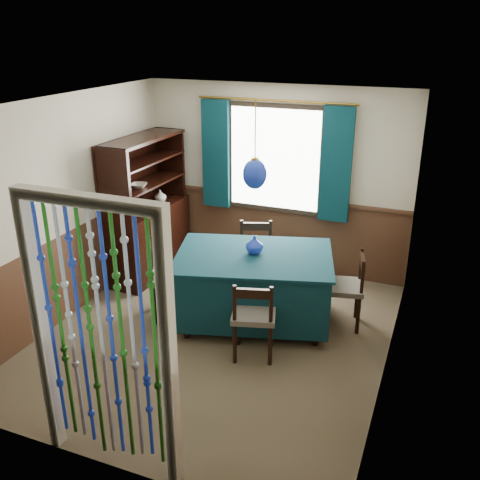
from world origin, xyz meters
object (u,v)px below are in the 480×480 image
at_px(sideboard, 148,228).
at_px(dining_table, 254,284).
at_px(bowl_shelf, 139,185).
at_px(chair_left, 166,277).
at_px(pendant_lamp, 255,174).
at_px(vase_table, 255,245).
at_px(vase_sideboard, 160,195).
at_px(chair_far, 256,256).
at_px(chair_near, 254,316).
at_px(chair_right, 347,287).

bearing_deg(sideboard, dining_table, -20.65).
bearing_deg(bowl_shelf, chair_left, -44.76).
height_order(pendant_lamp, vase_table, pendant_lamp).
distance_m(dining_table, sideboard, 1.95).
bearing_deg(vase_sideboard, bowl_shelf, -90.00).
bearing_deg(vase_sideboard, vase_table, -29.17).
height_order(dining_table, sideboard, sideboard).
height_order(chair_left, bowl_shelf, bowl_shelf).
height_order(sideboard, vase_table, sideboard).
relative_size(chair_far, sideboard, 0.48).
bearing_deg(chair_far, vase_sideboard, -30.17).
bearing_deg(vase_table, chair_near, -70.05).
distance_m(chair_left, sideboard, 1.29).
xyz_separation_m(chair_left, pendant_lamp, (0.98, 0.24, 1.25)).
height_order(chair_far, chair_left, chair_left).
bearing_deg(chair_far, sideboard, -19.52).
relative_size(pendant_lamp, vase_table, 4.92).
relative_size(chair_near, pendant_lamp, 0.96).
height_order(chair_right, sideboard, sideboard).
height_order(chair_near, vase_sideboard, vase_sideboard).
bearing_deg(pendant_lamp, bowl_shelf, 163.70).
relative_size(chair_right, pendant_lamp, 0.96).
xyz_separation_m(chair_left, bowl_shelf, (-0.76, 0.75, 0.80)).
distance_m(chair_left, pendant_lamp, 1.61).
bearing_deg(chair_far, chair_left, 33.74).
xyz_separation_m(chair_far, vase_table, (0.24, -0.69, 0.44)).
bearing_deg(bowl_shelf, chair_far, 9.08).
bearing_deg(chair_right, bowl_shelf, 73.27).
bearing_deg(dining_table, sideboard, 142.02).
bearing_deg(sideboard, bowl_shelf, -73.58).
xyz_separation_m(chair_right, bowl_shelf, (-2.73, 0.20, 0.83)).
height_order(chair_far, chair_right, chair_far).
height_order(chair_near, pendant_lamp, pendant_lamp).
xyz_separation_m(pendant_lamp, vase_table, (-0.01, 0.05, -0.83)).
height_order(chair_left, chair_right, chair_left).
bearing_deg(chair_right, dining_table, 94.97).
distance_m(chair_right, pendant_lamp, 1.65).
bearing_deg(bowl_shelf, vase_sideboard, 90.00).
bearing_deg(bowl_shelf, vase_table, -14.77).
bearing_deg(chair_far, bowl_shelf, -10.82).
height_order(dining_table, chair_far, chair_far).
distance_m(chair_right, vase_table, 1.13).
height_order(dining_table, bowl_shelf, bowl_shelf).
height_order(chair_far, bowl_shelf, bowl_shelf).
distance_m(pendant_lamp, bowl_shelf, 1.87).
xyz_separation_m(dining_table, vase_table, (-0.01, 0.05, 0.45)).
relative_size(chair_left, bowl_shelf, 4.18).
height_order(chair_left, vase_table, vase_table).
distance_m(chair_near, pendant_lamp, 1.46).
xyz_separation_m(dining_table, chair_near, (0.25, -0.66, -0.01)).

